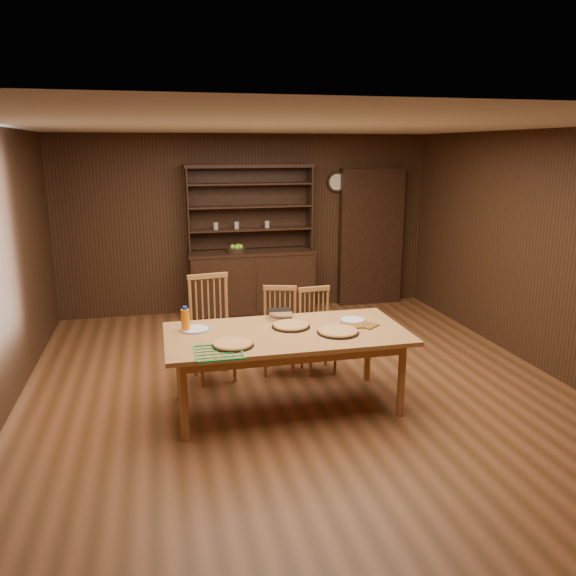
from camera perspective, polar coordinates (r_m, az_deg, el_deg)
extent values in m
plane|color=brown|center=(5.89, 0.97, -9.99)|extent=(6.00, 6.00, 0.00)
plane|color=silver|center=(5.38, 1.08, 16.19)|extent=(6.00, 6.00, 0.00)
plane|color=#382311|center=(8.39, -4.06, 6.50)|extent=(5.50, 0.00, 5.50)
plane|color=#382311|center=(2.80, 16.51, -9.66)|extent=(5.50, 0.00, 5.50)
plane|color=#382311|center=(6.71, 24.48, 3.36)|extent=(0.00, 6.00, 6.00)
cube|color=#321C10|center=(8.29, -3.67, 0.44)|extent=(1.80, 0.50, 0.90)
cube|color=#321C10|center=(8.20, -3.72, 3.63)|extent=(1.84, 0.52, 0.04)
cube|color=#321C10|center=(8.33, -4.06, 8.17)|extent=(1.80, 0.02, 1.20)
cube|color=#321C10|center=(8.09, -10.17, 7.81)|extent=(0.02, 0.32, 1.20)
cube|color=#321C10|center=(8.37, 2.19, 8.23)|extent=(0.02, 0.32, 1.20)
cube|color=#321C10|center=(8.14, -3.96, 12.27)|extent=(1.84, 0.34, 0.05)
cylinder|color=#A89F8E|center=(8.15, -7.35, 6.28)|extent=(0.07, 0.07, 0.10)
cylinder|color=#A89F8E|center=(8.18, -5.25, 6.37)|extent=(0.07, 0.07, 0.10)
cube|color=#321C10|center=(8.83, 8.38, 5.12)|extent=(1.00, 0.18, 2.10)
cylinder|color=#321C10|center=(8.61, 4.97, 10.69)|extent=(0.30, 0.04, 0.30)
cylinder|color=beige|center=(8.59, 5.02, 10.68)|extent=(0.24, 0.01, 0.24)
cube|color=#AF773C|center=(5.20, -0.16, -4.67)|extent=(2.22, 1.11, 0.04)
cylinder|color=#AF773C|center=(4.83, -10.54, -11.23)|extent=(0.07, 0.07, 0.71)
cylinder|color=#AF773C|center=(5.61, -11.00, -7.61)|extent=(0.07, 0.07, 0.71)
cylinder|color=#AF773C|center=(5.26, 11.45, -9.10)|extent=(0.07, 0.07, 0.71)
cylinder|color=#AF773C|center=(5.98, 8.11, -6.08)|extent=(0.07, 0.07, 0.71)
cube|color=#A36E37|center=(5.97, -7.56, -4.95)|extent=(0.51, 0.50, 0.04)
cylinder|color=#A36E37|center=(5.87, -8.75, -7.88)|extent=(0.04, 0.04, 0.45)
cylinder|color=#A36E37|center=(6.16, -9.43, -6.81)|extent=(0.04, 0.04, 0.45)
cylinder|color=#A36E37|center=(5.94, -5.45, -7.48)|extent=(0.04, 0.04, 0.45)
cylinder|color=#A36E37|center=(6.24, -6.30, -6.44)|extent=(0.04, 0.04, 0.45)
cube|color=#A36E37|center=(5.97, -8.18, 1.21)|extent=(0.44, 0.10, 0.05)
cube|color=#A36E37|center=(6.11, -0.89, -5.11)|extent=(0.47, 0.46, 0.04)
cylinder|color=#A36E37|center=(6.06, -2.35, -7.36)|extent=(0.03, 0.03, 0.37)
cylinder|color=#A36E37|center=(6.32, -2.14, -6.45)|extent=(0.03, 0.03, 0.37)
cylinder|color=#A36E37|center=(6.05, 0.45, -7.41)|extent=(0.03, 0.03, 0.37)
cylinder|color=#A36E37|center=(6.31, 0.53, -6.49)|extent=(0.03, 0.03, 0.37)
cube|color=#A36E37|center=(6.11, -0.82, 0.01)|extent=(0.36, 0.13, 0.05)
cube|color=#A36E37|center=(6.16, 3.13, -5.07)|extent=(0.41, 0.39, 0.04)
cylinder|color=#A36E37|center=(6.06, 2.29, -7.41)|extent=(0.03, 0.03, 0.36)
cylinder|color=#A36E37|center=(6.30, 1.43, -6.56)|extent=(0.03, 0.03, 0.36)
cylinder|color=#A36E37|center=(6.16, 4.81, -7.08)|extent=(0.03, 0.03, 0.36)
cylinder|color=#A36E37|center=(6.39, 3.87, -6.26)|extent=(0.03, 0.03, 0.36)
cube|color=#A36E37|center=(6.15, 2.68, -0.09)|extent=(0.36, 0.07, 0.05)
cylinder|color=black|center=(4.85, -5.61, -5.82)|extent=(0.36, 0.36, 0.01)
cylinder|color=tan|center=(4.85, -5.62, -5.66)|extent=(0.33, 0.33, 0.02)
torus|color=#C18445|center=(4.85, -5.62, -5.66)|extent=(0.34, 0.34, 0.03)
cylinder|color=black|center=(5.17, 5.10, -4.54)|extent=(0.39, 0.39, 0.01)
cylinder|color=tan|center=(5.17, 5.11, -4.38)|extent=(0.36, 0.36, 0.02)
torus|color=#C18445|center=(5.17, 5.11, -4.38)|extent=(0.36, 0.36, 0.03)
cylinder|color=black|center=(5.32, 0.29, -3.96)|extent=(0.37, 0.37, 0.01)
cylinder|color=tan|center=(5.31, 0.29, -3.80)|extent=(0.33, 0.33, 0.02)
torus|color=#C18445|center=(5.31, 0.29, -3.80)|extent=(0.34, 0.34, 0.03)
cylinder|color=silver|center=(5.31, -9.41, -4.15)|extent=(0.27, 0.27, 0.01)
torus|color=#304990|center=(5.31, -9.41, -4.13)|extent=(0.27, 0.27, 0.01)
cylinder|color=silver|center=(5.56, 6.55, -3.23)|extent=(0.25, 0.25, 0.01)
torus|color=#304990|center=(5.55, 6.55, -3.21)|extent=(0.25, 0.25, 0.01)
cube|color=white|center=(5.57, -0.85, -2.67)|extent=(0.24, 0.18, 0.09)
cylinder|color=orange|center=(5.27, -10.38, -3.25)|extent=(0.08, 0.08, 0.21)
cylinder|color=#1532AA|center=(5.23, -10.44, -2.01)|extent=(0.04, 0.04, 0.03)
cube|color=#AF1F14|center=(5.41, 8.01, -3.77)|extent=(0.25, 0.25, 0.01)
cube|color=#AF1F14|center=(5.39, 6.61, -3.78)|extent=(0.21, 0.21, 0.01)
cylinder|color=black|center=(8.10, -5.28, 3.84)|extent=(0.29, 0.29, 0.06)
sphere|color=#9ED438|center=(8.09, -5.64, 4.17)|extent=(0.08, 0.08, 0.08)
sphere|color=#9ED438|center=(8.13, -5.11, 4.23)|extent=(0.08, 0.08, 0.08)
sphere|color=#9ED438|center=(8.05, -5.24, 4.13)|extent=(0.08, 0.08, 0.08)
sphere|color=#9ED438|center=(8.08, -4.84, 4.19)|extent=(0.08, 0.08, 0.08)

